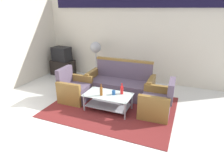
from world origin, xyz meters
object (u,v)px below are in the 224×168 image
(couch, at_px, (121,84))
(armchair_right, at_px, (157,103))
(armchair_left, at_px, (74,90))
(television, at_px, (62,54))
(bottle_red, at_px, (122,90))
(cup, at_px, (114,93))
(tv_stand, at_px, (63,67))
(bottle_brown, at_px, (101,91))
(coffee_table, at_px, (108,100))
(pedestal_fan, at_px, (96,49))

(couch, xyz_separation_m, armchair_right, (1.12, -0.70, -0.03))
(armchair_left, height_order, television, television)
(bottle_red, xyz_separation_m, cup, (-0.16, -0.11, -0.05))
(tv_stand, distance_m, television, 0.50)
(cup, distance_m, tv_stand, 3.27)
(bottle_brown, bearing_deg, tv_stand, 141.92)
(couch, distance_m, coffee_table, 0.92)
(couch, height_order, tv_stand, couch)
(armchair_right, bearing_deg, tv_stand, 64.27)
(armchair_left, height_order, pedestal_fan, pedestal_fan)
(tv_stand, bearing_deg, cup, -33.35)
(couch, distance_m, pedestal_fan, 1.72)
(cup, relative_size, tv_stand, 0.12)
(bottle_brown, distance_m, cup, 0.29)
(armchair_right, xyz_separation_m, pedestal_fan, (-2.36, 1.66, 0.73))
(coffee_table, relative_size, tv_stand, 1.38)
(tv_stand, height_order, pedestal_fan, pedestal_fan)
(pedestal_fan, bearing_deg, armchair_left, -82.79)
(coffee_table, bearing_deg, tv_stand, 144.85)
(armchair_left, height_order, tv_stand, armchair_left)
(bottle_brown, xyz_separation_m, television, (-2.48, 1.94, 0.24))
(cup, xyz_separation_m, pedestal_fan, (-1.38, 1.85, 0.55))
(coffee_table, bearing_deg, armchair_left, 170.54)
(couch, distance_m, armchair_left, 1.26)
(bottle_red, bearing_deg, coffee_table, -152.00)
(television, bearing_deg, coffee_table, 148.90)
(bottle_red, xyz_separation_m, tv_stand, (-2.89, 1.68, -0.25))
(bottle_red, distance_m, tv_stand, 3.35)
(coffee_table, bearing_deg, pedestal_fan, 123.74)
(couch, bearing_deg, cup, 98.40)
(coffee_table, xyz_separation_m, bottle_brown, (-0.12, -0.11, 0.25))
(armchair_right, bearing_deg, cup, 98.48)
(armchair_left, relative_size, armchair_right, 1.00)
(tv_stand, bearing_deg, pedestal_fan, 2.13)
(armchair_left, distance_m, television, 2.33)
(tv_stand, xyz_separation_m, television, (0.00, 0.00, 0.50))
(bottle_red, bearing_deg, television, 149.73)
(television, bearing_deg, bottle_red, 153.82)
(armchair_left, distance_m, coffee_table, 1.06)
(armchair_right, relative_size, bottle_red, 3.20)
(couch, height_order, coffee_table, couch)
(armchair_right, height_order, television, television)
(cup, relative_size, pedestal_fan, 0.08)
(armchair_left, bearing_deg, couch, 125.02)
(cup, bearing_deg, bottle_brown, -149.32)
(coffee_table, bearing_deg, television, 144.81)
(coffee_table, bearing_deg, armchair_right, 11.48)
(bottle_brown, height_order, cup, bottle_brown)
(armchair_right, height_order, tv_stand, armchair_right)
(couch, xyz_separation_m, pedestal_fan, (-1.24, 0.96, 0.70))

